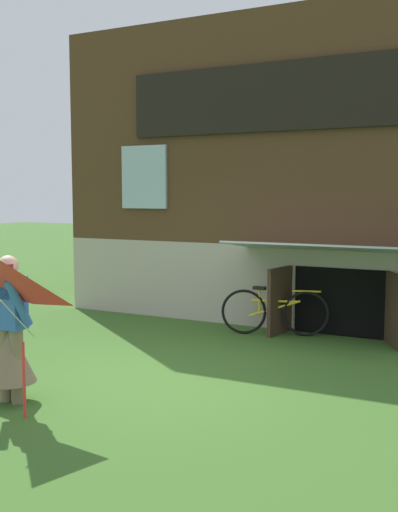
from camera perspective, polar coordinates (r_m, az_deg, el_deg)
ground_plane at (r=7.42m, az=-3.09°, el=-11.21°), size 60.00×60.00×0.00m
log_house at (r=12.31m, az=9.99°, el=7.50°), size 7.47×6.38×5.10m
person at (r=6.65m, az=-17.43°, el=-7.69°), size 0.61×0.52×1.55m
bicycle_yellow at (r=9.44m, az=7.15°, el=-5.24°), size 1.60×0.54×0.76m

